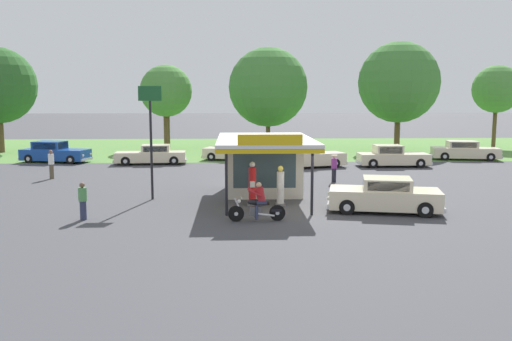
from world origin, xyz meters
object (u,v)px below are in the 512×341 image
at_px(parked_car_back_row_left, 392,157).
at_px(bystander_leaning_by_kiosk, 334,168).
at_px(parked_car_back_row_centre, 54,153).
at_px(bystander_strolling_foreground, 83,200).
at_px(gas_pump_offside, 280,187).
at_px(motorcycle_with_rider, 258,205).
at_px(parked_car_back_row_far_right, 464,151).
at_px(parked_car_second_row_spare, 152,155).
at_px(bystander_chatting_near_pumps, 51,164).
at_px(roadside_pole_sign, 151,124).
at_px(parked_car_back_row_centre_left, 235,152).
at_px(featured_classic_sedan, 385,196).
at_px(bystander_admiring_sedan, 269,161).
at_px(gas_pump_nearside, 252,186).
at_px(bystander_standing_back_lot, 258,160).
at_px(parked_car_back_row_far_left, 306,157).

xyz_separation_m(parked_car_back_row_left, bystander_leaning_by_kiosk, (-5.54, -7.03, 0.17)).
relative_size(parked_car_back_row_centre, bystander_strolling_foreground, 3.60).
relative_size(gas_pump_offside, motorcycle_with_rider, 0.80).
bearing_deg(motorcycle_with_rider, parked_car_back_row_far_right, 49.97).
distance_m(parked_car_second_row_spare, bystander_strolling_foreground, 18.46).
relative_size(bystander_chatting_near_pumps, roadside_pole_sign, 0.32).
distance_m(gas_pump_offside, roadside_pole_sign, 6.96).
height_order(gas_pump_offside, parked_car_back_row_centre_left, gas_pump_offside).
bearing_deg(bystander_chatting_near_pumps, parked_car_back_row_centre_left, 39.84).
bearing_deg(parked_car_back_row_far_right, roadside_pole_sign, -144.56).
relative_size(featured_classic_sedan, bystander_chatting_near_pumps, 2.92).
height_order(parked_car_back_row_left, parked_car_back_row_centre_left, parked_car_back_row_left).
distance_m(parked_car_back_row_far_right, parked_car_second_row_spare, 24.64).
xyz_separation_m(parked_car_back_row_left, bystander_admiring_sedan, (-9.17, -3.76, 0.20)).
bearing_deg(parked_car_back_row_far_right, featured_classic_sedan, -121.69).
bearing_deg(bystander_leaning_by_kiosk, parked_car_back_row_centre_left, 117.00).
xyz_separation_m(gas_pump_offside, parked_car_second_row_spare, (-8.29, 15.86, -0.18)).
xyz_separation_m(parked_car_second_row_spare, bystander_admiring_sedan, (8.39, -5.88, 0.24)).
xyz_separation_m(gas_pump_nearside, bystander_strolling_foreground, (-6.96, -2.60, -0.13)).
height_order(parked_car_second_row_spare, bystander_standing_back_lot, bystander_standing_back_lot).
bearing_deg(bystander_strolling_foreground, gas_pump_offside, 17.49).
relative_size(gas_pump_nearside, parked_car_back_row_far_left, 0.35).
relative_size(parked_car_back_row_centre, parked_car_second_row_spare, 1.01).
height_order(parked_car_back_row_far_left, roadside_pole_sign, roadside_pole_sign).
bearing_deg(parked_car_second_row_spare, motorcycle_with_rider, -69.46).
height_order(parked_car_back_row_far_right, parked_car_back_row_centre, parked_car_back_row_centre).
distance_m(parked_car_back_row_far_right, bystander_leaning_by_kiosk, 16.67).
distance_m(parked_car_back_row_far_right, bystander_strolling_foreground, 31.83).
bearing_deg(roadside_pole_sign, parked_car_back_row_far_left, 52.05).
relative_size(bystander_strolling_foreground, bystander_standing_back_lot, 1.01).
bearing_deg(parked_car_back_row_far_right, bystander_chatting_near_pumps, -163.12).
xyz_separation_m(bystander_standing_back_lot, roadside_pole_sign, (-5.56, -9.83, 2.89)).
xyz_separation_m(gas_pump_offside, parked_car_back_row_centre_left, (-2.06, 18.07, -0.15)).
relative_size(parked_car_back_row_left, parked_car_back_row_centre, 0.94).
distance_m(parked_car_back_row_centre_left, parked_car_back_row_far_left, 6.88).
distance_m(parked_car_back_row_left, bystander_chatting_near_pumps, 23.10).
bearing_deg(bystander_leaning_by_kiosk, parked_car_back_row_far_right, 41.15).
distance_m(parked_car_back_row_far_right, parked_car_back_row_centre_left, 18.35).
xyz_separation_m(parked_car_back_row_left, bystander_chatting_near_pumps, (-22.55, -5.03, 0.25)).
height_order(parked_car_back_row_left, roadside_pole_sign, roadside_pole_sign).
relative_size(parked_car_back_row_far_right, bystander_admiring_sedan, 3.24).
relative_size(parked_car_back_row_far_right, parked_car_back_row_far_left, 0.94).
distance_m(parked_car_back_row_far_right, bystander_chatting_near_pumps, 30.89).
bearing_deg(parked_car_back_row_centre, bystander_chatting_near_pumps, -72.90).
distance_m(featured_classic_sedan, roadside_pole_sign, 11.42).
bearing_deg(featured_classic_sedan, parked_car_back_row_left, 72.35).
xyz_separation_m(parked_car_back_row_left, roadside_pole_sign, (-15.38, -12.00, 2.99)).
distance_m(gas_pump_offside, bystander_chatting_near_pumps, 15.88).
xyz_separation_m(motorcycle_with_rider, parked_car_back_row_centre_left, (-0.88, 21.19, 0.03)).
xyz_separation_m(parked_car_back_row_centre, bystander_leaning_by_kiosk, (19.64, -10.56, 0.13)).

